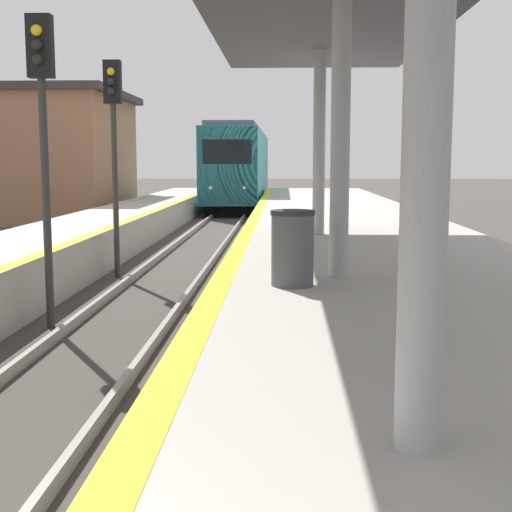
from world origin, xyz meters
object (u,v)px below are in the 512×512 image
(train, at_px, (240,167))
(signal_mid, at_px, (42,113))
(signal_far, at_px, (114,128))
(trash_bin, at_px, (293,248))

(train, bearing_deg, signal_mid, -92.06)
(signal_far, relative_size, trash_bin, 4.83)
(signal_mid, distance_m, trash_bin, 4.36)
(trash_bin, bearing_deg, signal_mid, 156.72)
(train, relative_size, signal_mid, 4.06)
(train, distance_m, trash_bin, 31.47)
(train, relative_size, signal_far, 4.06)
(trash_bin, bearing_deg, train, 94.71)
(train, xyz_separation_m, signal_far, (-1.15, -25.07, 1.04))
(signal_mid, distance_m, signal_far, 4.72)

